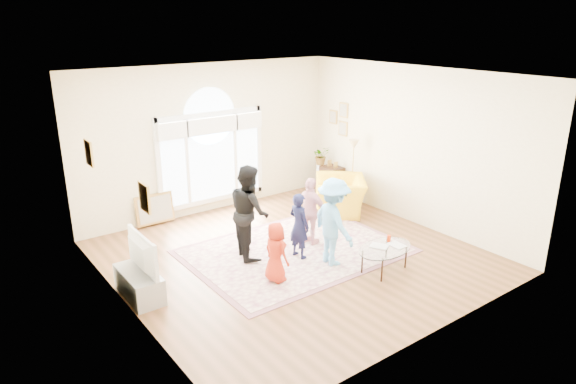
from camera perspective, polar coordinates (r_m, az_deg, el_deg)
ground at (r=9.29m, az=0.71°, el=-7.15°), size 6.00×6.00×0.00m
room_shell at (r=11.03m, az=-8.21°, el=5.52°), size 6.00×6.00×6.00m
area_rug at (r=9.48m, az=0.81°, el=-6.55°), size 3.60×2.60×0.02m
rug_border at (r=9.48m, az=0.81°, el=-6.57°), size 3.80×2.80×0.01m
tv_console at (r=8.27m, az=-16.19°, el=-9.81°), size 0.45×1.00×0.42m
television at (r=8.05m, az=-16.46°, el=-6.63°), size 0.17×1.02×0.59m
coffee_table at (r=8.78m, az=10.72°, el=-6.22°), size 1.19×0.85×0.54m
armchair at (r=11.26m, az=5.85°, el=-0.38°), size 1.55×1.57×0.77m
side_cabinet at (r=12.37m, az=4.89°, el=1.25°), size 0.40×0.50×0.70m
floor_lamp at (r=11.53m, az=7.29°, el=4.67°), size 0.31×0.31×1.51m
plant_pedestal at (r=12.56m, az=3.62°, el=1.55°), size 0.20×0.20×0.70m
potted_plant at (r=12.40m, az=3.68°, el=4.08°), size 0.44×0.39×0.45m
leaning_picture at (r=11.00m, az=-14.44°, el=-3.52°), size 0.80×0.14×0.62m
child_red at (r=8.24m, az=-1.36°, el=-6.70°), size 0.37×0.52×1.00m
child_navy at (r=9.00m, az=1.23°, el=-3.74°), size 0.34×0.47×1.19m
child_black at (r=8.99m, az=-4.33°, el=-2.17°), size 0.83×0.95×1.67m
child_pink at (r=9.53m, az=2.54°, el=-2.16°), size 0.49×0.81×1.28m
child_blue at (r=8.74m, az=5.08°, el=-3.33°), size 0.68×1.05×1.53m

